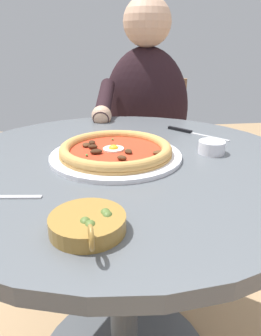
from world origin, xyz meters
TOP-DOWN VIEW (x-y plane):
  - dining_table at (0.00, 0.00)m, footprint 0.88×0.88m
  - pizza_on_plate at (-0.00, 0.02)m, footprint 0.31×0.31m
  - steak_knife at (0.19, -0.22)m, footprint 0.16×0.14m
  - ramekin_capers at (0.00, -0.22)m, footprint 0.07×0.07m
  - olive_pan at (-0.31, 0.08)m, footprint 0.14×0.11m
  - diner_person at (0.63, -0.17)m, footprint 0.48×0.44m
  - cafe_chair_diner at (0.77, -0.21)m, footprint 0.50×0.50m

SIDE VIEW (x-z plane):
  - cafe_chair_diner at x=0.77m, z-range 0.09..0.90m
  - diner_person at x=0.63m, z-range -0.06..1.09m
  - dining_table at x=0.00m, z-range 0.17..0.89m
  - steak_knife at x=0.19m, z-range 0.72..0.73m
  - olive_pan at x=-0.31m, z-range 0.71..0.76m
  - pizza_on_plate at x=0.00m, z-range 0.72..0.76m
  - ramekin_capers at x=0.00m, z-range 0.72..0.75m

